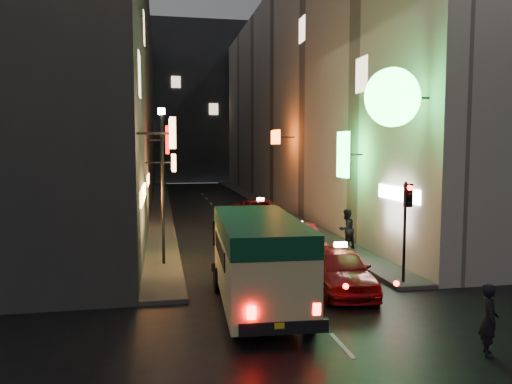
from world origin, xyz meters
TOP-DOWN VIEW (x-y plane):
  - building_left at (-8.00, 33.99)m, footprint 7.49×52.00m
  - building_right at (8.00, 33.99)m, footprint 8.38×52.00m
  - building_far at (0.00, 66.00)m, footprint 30.00×10.00m
  - sidewalk_left at (-4.25, 34.00)m, footprint 1.50×52.00m
  - sidewalk_right at (4.25, 34.00)m, footprint 1.50×52.00m
  - minibus at (-1.46, 7.15)m, footprint 2.56×6.50m
  - taxi_near at (1.61, 8.42)m, footprint 2.81×5.70m
  - taxi_second at (1.46, 13.22)m, footprint 2.32×5.55m
  - taxi_third at (1.53, 18.02)m, footprint 2.24×5.08m
  - taxi_far at (1.78, 22.82)m, footprint 2.97×5.95m
  - pedestrian_crossing at (3.15, 2.84)m, footprint 0.62×0.74m
  - pedestrian_sidewalk at (4.11, 14.34)m, footprint 0.93×0.81m
  - traffic_light at (4.00, 8.47)m, footprint 0.26×0.43m
  - lamp_post at (-4.20, 13.00)m, footprint 0.28×0.28m

SIDE VIEW (x-z plane):
  - sidewalk_left at x=-4.25m, z-range 0.00..0.15m
  - sidewalk_right at x=4.25m, z-range 0.00..0.15m
  - taxi_third at x=1.53m, z-range -0.08..1.68m
  - taxi_near at x=1.61m, z-range -0.08..1.84m
  - taxi_second at x=1.46m, z-range -0.08..1.84m
  - taxi_far at x=1.78m, z-range -0.08..1.91m
  - pedestrian_crossing at x=3.15m, z-range 0.00..1.91m
  - pedestrian_sidewalk at x=4.11m, z-range 0.15..2.25m
  - minibus at x=-1.46m, z-range 0.36..3.11m
  - traffic_light at x=4.00m, z-range 0.94..4.44m
  - lamp_post at x=-4.20m, z-range 0.61..6.84m
  - building_left at x=-8.00m, z-range 0.00..18.00m
  - building_right at x=8.00m, z-range 0.00..18.00m
  - building_far at x=0.00m, z-range 0.00..22.00m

